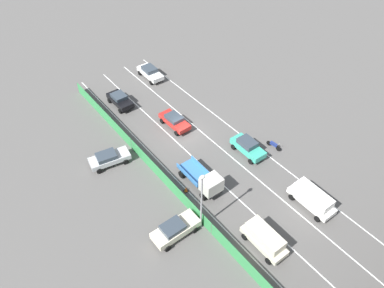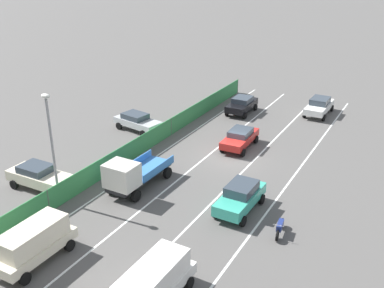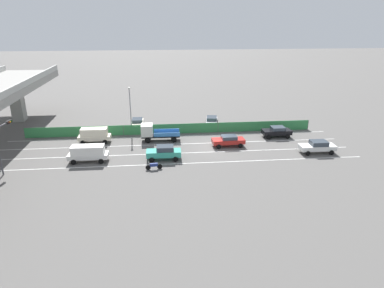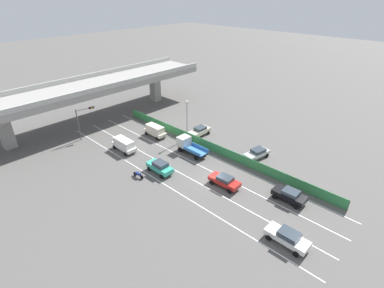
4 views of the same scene
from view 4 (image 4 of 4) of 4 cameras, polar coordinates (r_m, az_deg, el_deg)
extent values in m
plane|color=#565451|center=(41.63, 3.95, -7.13)|extent=(300.00, 300.00, 0.00)
cube|color=silver|center=(41.85, -6.63, -7.04)|extent=(0.14, 47.17, 0.01)
cube|color=silver|center=(43.73, -3.17, -5.17)|extent=(0.14, 47.17, 0.01)
cube|color=silver|center=(45.78, -0.02, -3.44)|extent=(0.14, 47.17, 0.01)
cube|color=silver|center=(48.01, 2.83, -1.86)|extent=(0.14, 47.17, 0.01)
cube|color=gray|center=(61.23, -19.17, 10.30)|extent=(50.40, 9.77, 1.12)
cube|color=#B2B2AD|center=(56.97, -17.00, 10.44)|extent=(50.40, 0.30, 0.90)
cube|color=#B2B2AD|center=(65.03, -21.37, 11.86)|extent=(50.40, 0.30, 0.90)
cube|color=gray|center=(57.39, -32.58, 2.18)|extent=(1.87, 1.87, 6.22)
cube|color=gray|center=(70.75, -7.18, 10.79)|extent=(1.87, 1.87, 6.22)
cube|color=#338447|center=(48.51, 3.86, -0.51)|extent=(0.06, 43.17, 1.53)
cylinder|color=#4C514C|center=(40.76, 28.20, -10.54)|extent=(0.10, 0.10, 1.53)
cylinder|color=#4C514C|center=(44.93, 10.92, -3.54)|extent=(0.10, 0.10, 1.53)
cylinder|color=#4C514C|center=(52.83, -2.12, 2.07)|extent=(0.10, 0.10, 1.53)
cylinder|color=#4C514C|center=(63.07, -11.40, 5.99)|extent=(0.10, 0.10, 1.53)
cube|color=black|center=(39.57, 18.40, -9.44)|extent=(1.90, 4.24, 0.63)
cube|color=#333D47|center=(39.21, 18.74, -8.89)|extent=(1.65, 1.96, 0.47)
cylinder|color=black|center=(39.59, 15.83, -9.85)|extent=(0.23, 0.64, 0.64)
cylinder|color=black|center=(40.97, 17.07, -8.61)|extent=(0.23, 0.64, 0.64)
cylinder|color=black|center=(38.79, 19.60, -11.44)|extent=(0.23, 0.64, 0.64)
cylinder|color=black|center=(40.19, 20.72, -10.10)|extent=(0.23, 0.64, 0.64)
cube|color=red|center=(40.36, 6.31, -7.18)|extent=(1.90, 4.47, 0.58)
cube|color=#333D47|center=(40.02, 6.46, -6.62)|extent=(1.61, 2.11, 0.47)
cylinder|color=black|center=(40.75, 3.83, -7.44)|extent=(0.24, 0.65, 0.64)
cylinder|color=black|center=(41.91, 5.32, -6.38)|extent=(0.24, 0.65, 0.64)
cylinder|color=black|center=(39.36, 7.30, -9.09)|extent=(0.24, 0.65, 0.64)
cylinder|color=black|center=(40.57, 8.74, -7.94)|extent=(0.24, 0.65, 0.64)
cube|color=beige|center=(53.68, -7.19, 2.29)|extent=(1.79, 4.48, 0.57)
cube|color=beige|center=(53.33, -7.24, 3.07)|extent=(1.57, 3.67, 1.04)
cylinder|color=black|center=(54.49, -8.89, 2.05)|extent=(0.23, 0.64, 0.64)
cylinder|color=black|center=(55.43, -7.47, 2.63)|extent=(0.23, 0.64, 0.64)
cylinder|color=black|center=(52.32, -6.84, 1.05)|extent=(0.23, 0.64, 0.64)
cylinder|color=black|center=(53.31, -5.40, 1.67)|extent=(0.23, 0.64, 0.64)
cube|color=silver|center=(49.82, -13.07, -0.43)|extent=(1.90, 4.84, 0.56)
cube|color=silver|center=(49.46, -13.17, 0.37)|extent=(1.67, 3.97, 1.01)
cylinder|color=black|center=(50.88, -14.89, -0.60)|extent=(0.23, 0.64, 0.64)
cylinder|color=black|center=(51.68, -13.19, 0.09)|extent=(0.23, 0.64, 0.64)
cylinder|color=black|center=(48.38, -12.82, -1.91)|extent=(0.23, 0.64, 0.64)
cylinder|color=black|center=(49.23, -11.08, -1.16)|extent=(0.23, 0.64, 0.64)
cube|color=teal|center=(43.13, -6.32, -4.53)|extent=(1.82, 4.32, 0.70)
cube|color=#333D47|center=(42.66, -6.21, -3.90)|extent=(1.57, 2.12, 0.59)
cylinder|color=black|center=(43.94, -8.38, -4.79)|extent=(0.23, 0.64, 0.64)
cylinder|color=black|center=(44.82, -6.63, -3.94)|extent=(0.23, 0.64, 0.64)
cylinder|color=black|center=(42.00, -5.91, -6.33)|extent=(0.23, 0.64, 0.64)
cylinder|color=black|center=(42.92, -4.13, -5.40)|extent=(0.23, 0.64, 0.64)
cube|color=silver|center=(33.83, 17.99, -16.97)|extent=(1.89, 4.65, 0.59)
cube|color=#333D47|center=(33.40, 18.39, -16.37)|extent=(1.63, 2.13, 0.56)
cylinder|color=black|center=(33.98, 14.70, -17.23)|extent=(0.23, 0.64, 0.64)
cylinder|color=black|center=(35.19, 16.28, -15.57)|extent=(0.23, 0.64, 0.64)
cylinder|color=black|center=(33.18, 19.60, -19.55)|extent=(0.23, 0.64, 0.64)
cylinder|color=black|center=(34.42, 21.02, -17.74)|extent=(0.23, 0.64, 0.64)
cube|color=black|center=(47.57, 0.04, -1.12)|extent=(1.70, 5.50, 0.25)
cube|color=beige|center=(48.34, -1.59, 0.60)|extent=(2.04, 1.67, 1.57)
cube|color=#3875BC|center=(46.95, 0.82, -1.31)|extent=(2.07, 3.72, 0.10)
cube|color=#3875BC|center=(46.21, 0.00, -1.45)|extent=(0.14, 3.69, 0.51)
cube|color=#3875BC|center=(47.44, 1.63, -0.63)|extent=(0.14, 3.69, 0.51)
cylinder|color=black|center=(48.28, -2.38, -1.12)|extent=(0.27, 0.80, 0.80)
cylinder|color=black|center=(49.50, -0.69, -0.30)|extent=(0.27, 0.80, 0.80)
cylinder|color=black|center=(45.99, 0.82, -2.71)|extent=(0.27, 0.80, 0.80)
cylinder|color=black|center=(47.27, 2.51, -1.81)|extent=(0.27, 0.80, 0.80)
cylinder|color=black|center=(43.17, -11.03, -5.73)|extent=(0.18, 0.61, 0.60)
cylinder|color=black|center=(42.33, -9.75, -6.35)|extent=(0.18, 0.61, 0.60)
cube|color=navy|center=(42.59, -10.43, -5.73)|extent=(0.39, 0.95, 0.36)
cylinder|color=#B2B2B2|center=(42.77, -11.00, -5.09)|extent=(0.60, 0.11, 0.03)
cube|color=#B2B5B7|center=(47.49, 12.47, -1.86)|extent=(4.66, 2.52, 0.57)
cube|color=#333D47|center=(47.45, 12.79, -1.19)|extent=(2.35, 1.92, 0.48)
cylinder|color=black|center=(46.22, 11.99, -3.34)|extent=(0.67, 0.33, 0.64)
cylinder|color=black|center=(47.22, 10.40, -2.44)|extent=(0.67, 0.33, 0.64)
cylinder|color=black|center=(48.27, 14.40, -2.19)|extent=(0.67, 0.33, 0.64)
cylinder|color=black|center=(49.22, 12.82, -1.36)|extent=(0.67, 0.33, 0.64)
cube|color=beige|center=(53.33, 1.39, 2.41)|extent=(4.59, 1.85, 0.70)
cube|color=#333D47|center=(53.29, 1.63, 3.09)|extent=(2.05, 1.61, 0.48)
cylinder|color=black|center=(51.98, 0.99, 1.07)|extent=(0.64, 0.23, 0.64)
cylinder|color=black|center=(53.07, -0.46, 1.67)|extent=(0.64, 0.23, 0.64)
cylinder|color=black|center=(54.09, 3.20, 2.17)|extent=(0.64, 0.23, 0.64)
cylinder|color=black|center=(55.14, 1.76, 2.73)|extent=(0.64, 0.23, 0.64)
cylinder|color=#47474C|center=(54.85, -21.25, 3.50)|extent=(0.18, 0.18, 5.73)
cylinder|color=#47474C|center=(54.25, -20.20, 6.39)|extent=(3.01, 0.67, 0.12)
cube|color=black|center=(54.55, -19.00, 6.71)|extent=(0.99, 0.45, 0.32)
sphere|color=#390706|center=(54.33, -19.24, 6.58)|extent=(0.20, 0.20, 0.20)
sphere|color=#EFA319|center=(54.40, -18.94, 6.66)|extent=(0.20, 0.20, 0.20)
sphere|color=black|center=(54.48, -18.64, 6.74)|extent=(0.20, 0.20, 0.20)
cylinder|color=gray|center=(51.15, -0.98, 4.47)|extent=(0.16, 0.16, 6.88)
ellipsoid|color=silver|center=(49.81, -1.01, 8.29)|extent=(0.60, 0.36, 0.28)
cone|color=orange|center=(48.92, 1.48, -0.82)|extent=(0.36, 0.36, 0.59)
cube|color=black|center=(49.05, 1.48, -1.11)|extent=(0.47, 0.47, 0.03)
camera|label=1|loc=(66.99, -3.26, 32.84)|focal=34.26mm
camera|label=2|loc=(53.35, -31.75, 14.26)|focal=42.26mm
camera|label=3|loc=(34.49, -74.02, -5.15)|focal=32.69mm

